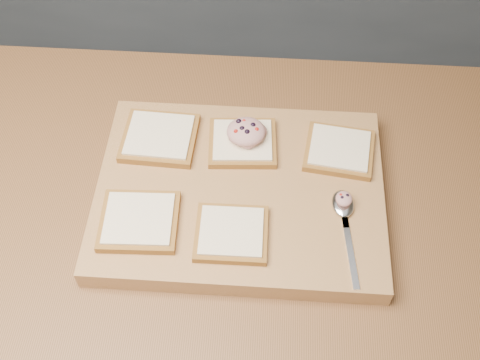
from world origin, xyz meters
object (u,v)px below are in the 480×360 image
(bread_far_center, at_px, (243,142))
(tuna_salad_dollop, at_px, (246,132))
(spoon, at_px, (344,210))
(cutting_board, at_px, (240,193))

(bread_far_center, distance_m, tuna_salad_dollop, 0.02)
(tuna_salad_dollop, distance_m, spoon, 0.21)
(bread_far_center, relative_size, spoon, 0.68)
(tuna_salad_dollop, bearing_deg, spoon, -38.90)
(bread_far_center, bearing_deg, cutting_board, -89.01)
(cutting_board, xyz_separation_m, spoon, (0.17, -0.04, 0.02))
(cutting_board, height_order, bread_far_center, bread_far_center)
(cutting_board, relative_size, tuna_salad_dollop, 7.11)
(bread_far_center, distance_m, spoon, 0.21)
(tuna_salad_dollop, height_order, spoon, tuna_salad_dollop)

